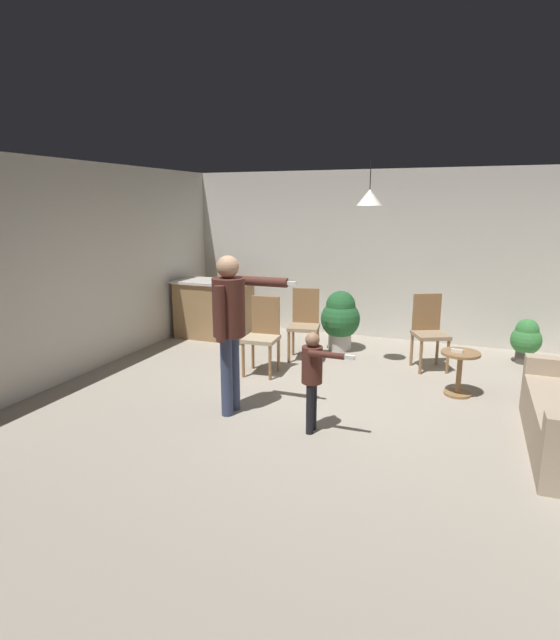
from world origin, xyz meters
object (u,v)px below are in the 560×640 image
person_adult (230,317)px  potted_plant_by_wall (340,318)px  dining_chair_centre_back (263,332)px  potted_plant_corner (526,339)px  spare_remote_on_table (457,351)px  kitchen_counter (214,309)px  person_child (313,371)px  side_table_by_couch (460,368)px  dining_chair_near_wall (429,329)px  dining_chair_by_counter (305,321)px

person_adult → potted_plant_by_wall: person_adult is taller
dining_chair_centre_back → potted_plant_corner: 3.66m
dining_chair_centre_back → spare_remote_on_table: (2.39, 0.06, -0.01)m
potted_plant_corner → potted_plant_by_wall: size_ratio=0.69×
kitchen_counter → person_child: bearing=-47.1°
spare_remote_on_table → person_adult: bearing=-147.8°
person_adult → person_child: person_adult is taller
person_child → spare_remote_on_table: bearing=139.8°
side_table_by_couch → spare_remote_on_table: spare_remote_on_table is taller
kitchen_counter → potted_plant_by_wall: 2.13m
person_adult → potted_plant_by_wall: bearing=169.1°
person_child → person_adult: bearing=-99.3°
side_table_by_couch → potted_plant_by_wall: potted_plant_by_wall is taller
dining_chair_near_wall → potted_plant_by_wall: (-1.32, 0.42, -0.05)m
dining_chair_by_counter → potted_plant_by_wall: bearing=-131.4°
dining_chair_near_wall → person_child: bearing=45.2°
side_table_by_couch → person_child: bearing=-129.8°
dining_chair_by_counter → potted_plant_by_wall: size_ratio=1.10×
person_child → dining_chair_by_counter: same height
side_table_by_couch → dining_chair_centre_back: (-2.43, -0.09, 0.22)m
side_table_by_couch → person_adult: (-2.22, -1.40, 0.71)m
kitchen_counter → person_adult: size_ratio=0.75×
kitchen_counter → person_adult: (1.66, -2.66, 0.56)m
potted_plant_corner → potted_plant_by_wall: 2.59m
person_adult → kitchen_counter: bearing=-149.2°
kitchen_counter → spare_remote_on_table: size_ratio=9.69×
spare_remote_on_table → kitchen_counter: bearing=161.5°
potted_plant_by_wall → spare_remote_on_table: (1.72, -1.34, 0.04)m
side_table_by_couch → dining_chair_by_counter: 2.25m
person_child → dining_chair_centre_back: size_ratio=1.00×
kitchen_counter → dining_chair_centre_back: dining_chair_centre_back is taller
person_adult → side_table_by_couch: bearing=121.0°
kitchen_counter → side_table_by_couch: size_ratio=2.42×
dining_chair_near_wall → spare_remote_on_table: dining_chair_near_wall is taller
spare_remote_on_table → dining_chair_centre_back: bearing=-178.6°
kitchen_counter → dining_chair_near_wall: 3.47m
kitchen_counter → side_table_by_couch: bearing=-17.9°
person_child → spare_remote_on_table: (1.24, 1.51, -0.08)m
dining_chair_centre_back → potted_plant_corner: (3.24, 1.70, -0.20)m
potted_plant_corner → person_child: bearing=-123.6°
dining_chair_by_counter → spare_remote_on_table: 2.21m
kitchen_counter → dining_chair_centre_back: 1.99m
potted_plant_by_wall → spare_remote_on_table: potted_plant_by_wall is taller
side_table_by_couch → dining_chair_near_wall: dining_chair_near_wall is taller
dining_chair_by_counter → dining_chair_centre_back: same height
person_child → side_table_by_couch: bearing=139.4°
dining_chair_near_wall → dining_chair_centre_back: 2.22m
dining_chair_by_counter → dining_chair_near_wall: (1.69, 0.19, 0.00)m
kitchen_counter → person_adult: 3.19m
person_adult → person_child: 1.04m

